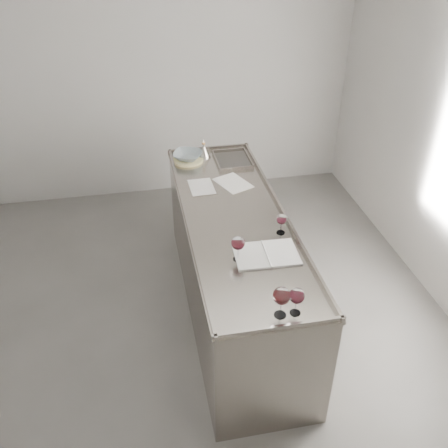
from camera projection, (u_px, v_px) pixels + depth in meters
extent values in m
cube|color=#575552|center=(180.00, 344.00, 3.95)|extent=(4.50, 5.00, 0.02)
cube|color=#ACA9A7|center=(144.00, 73.00, 5.22)|extent=(4.50, 0.02, 2.80)
cube|color=gray|center=(234.00, 266.00, 4.01)|extent=(0.75, 2.40, 0.92)
cube|color=gray|center=(235.00, 217.00, 3.75)|extent=(0.77, 2.42, 0.02)
cube|color=gray|center=(280.00, 327.00, 2.77)|extent=(0.77, 0.02, 0.03)
cube|color=gray|center=(208.00, 148.00, 4.71)|extent=(0.77, 0.02, 0.03)
cube|color=gray|center=(187.00, 220.00, 3.68)|extent=(0.02, 2.42, 0.03)
cube|color=gray|center=(282.00, 210.00, 3.80)|extent=(0.02, 2.42, 0.03)
cube|color=#595654|center=(232.00, 161.00, 4.53)|extent=(0.30, 0.38, 0.01)
cylinder|color=white|center=(238.00, 259.00, 3.31)|extent=(0.06, 0.06, 0.00)
cylinder|color=white|center=(238.00, 253.00, 3.28)|extent=(0.01, 0.01, 0.09)
ellipsoid|color=white|center=(238.00, 243.00, 3.24)|extent=(0.09, 0.09, 0.10)
cylinder|color=#39070E|center=(238.00, 246.00, 3.25)|extent=(0.07, 0.07, 0.02)
cylinder|color=white|center=(295.00, 313.00, 2.88)|extent=(0.06, 0.06, 0.00)
cylinder|color=white|center=(296.00, 307.00, 2.86)|extent=(0.01, 0.01, 0.09)
ellipsoid|color=white|center=(297.00, 296.00, 2.81)|extent=(0.09, 0.09, 0.10)
cylinder|color=#36070F|center=(297.00, 298.00, 2.82)|extent=(0.07, 0.07, 0.02)
cylinder|color=white|center=(280.00, 315.00, 2.87)|extent=(0.07, 0.07, 0.00)
cylinder|color=white|center=(281.00, 308.00, 2.84)|extent=(0.01, 0.01, 0.10)
ellipsoid|color=white|center=(282.00, 296.00, 2.79)|extent=(0.10, 0.10, 0.11)
cylinder|color=#320608|center=(281.00, 299.00, 2.80)|extent=(0.07, 0.07, 0.02)
cylinder|color=white|center=(281.00, 232.00, 3.57)|extent=(0.06, 0.06, 0.00)
cylinder|color=white|center=(281.00, 228.00, 3.54)|extent=(0.01, 0.01, 0.08)
ellipsoid|color=white|center=(282.00, 219.00, 3.50)|extent=(0.08, 0.08, 0.08)
cylinder|color=#3A0712|center=(281.00, 221.00, 3.51)|extent=(0.05, 0.05, 0.02)
cube|color=silver|center=(250.00, 256.00, 3.33)|extent=(0.22, 0.30, 0.01)
cube|color=silver|center=(282.00, 253.00, 3.36)|extent=(0.22, 0.30, 0.01)
cylinder|color=white|center=(266.00, 253.00, 3.34)|extent=(0.02, 0.30, 0.01)
cube|color=silver|center=(233.00, 183.00, 4.17)|extent=(0.33, 0.38, 0.00)
cube|color=silver|center=(202.00, 187.00, 4.12)|extent=(0.20, 0.28, 0.00)
cylinder|color=beige|center=(188.00, 160.00, 4.52)|extent=(0.37, 0.37, 0.02)
imported|color=gray|center=(188.00, 156.00, 4.50)|extent=(0.33, 0.33, 0.06)
cone|color=#B1A99D|center=(204.00, 152.00, 4.55)|extent=(0.12, 0.12, 0.11)
cylinder|color=#B1A99D|center=(204.00, 145.00, 4.52)|extent=(0.02, 0.02, 0.03)
cylinder|color=#A5692D|center=(204.00, 143.00, 4.51)|extent=(0.03, 0.03, 0.01)
cone|color=#B1A99D|center=(204.00, 141.00, 4.49)|extent=(0.02, 0.02, 0.04)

